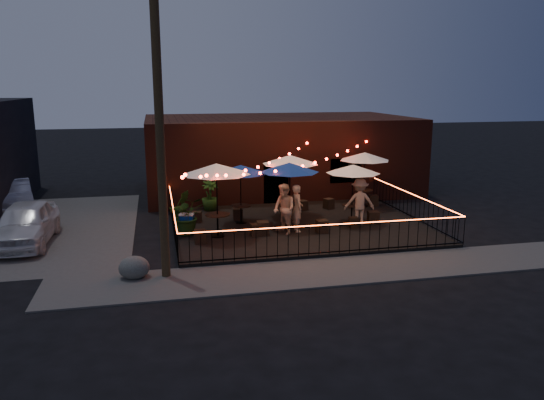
% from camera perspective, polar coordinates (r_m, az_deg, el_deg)
% --- Properties ---
extents(ground, '(110.00, 110.00, 0.00)m').
position_cam_1_polar(ground, '(19.85, 4.33, -4.49)').
color(ground, black).
rests_on(ground, ground).
extents(patio, '(10.00, 8.00, 0.15)m').
position_cam_1_polar(patio, '(21.68, 2.81, -2.80)').
color(patio, black).
rests_on(patio, ground).
extents(sidewalk, '(18.00, 2.50, 0.05)m').
position_cam_1_polar(sidewalk, '(16.92, 7.52, -7.51)').
color(sidewalk, '#474542').
rests_on(sidewalk, ground).
extents(brick_building, '(14.00, 8.00, 4.00)m').
position_cam_1_polar(brick_building, '(29.15, 0.62, 5.00)').
color(brick_building, '#3E1810').
rests_on(brick_building, ground).
extents(utility_pole, '(0.26, 0.26, 8.00)m').
position_cam_1_polar(utility_pole, '(15.67, -11.91, 5.71)').
color(utility_pole, '#362416').
rests_on(utility_pole, ground).
extents(fence_front, '(10.00, 0.04, 1.04)m').
position_cam_1_polar(fence_front, '(17.84, 6.21, -4.26)').
color(fence_front, black).
rests_on(fence_front, patio).
extents(fence_left, '(0.04, 8.00, 1.04)m').
position_cam_1_polar(fence_left, '(20.81, -10.58, -1.97)').
color(fence_left, black).
rests_on(fence_left, patio).
extents(fence_right, '(0.04, 8.00, 1.04)m').
position_cam_1_polar(fence_right, '(23.32, 14.77, -0.62)').
color(fence_right, black).
rests_on(fence_right, patio).
extents(festoon_lights, '(10.02, 8.72, 1.32)m').
position_cam_1_polar(festoon_lights, '(20.64, 0.39, 3.38)').
color(festoon_lights, '#FF1E10').
rests_on(festoon_lights, ground).
extents(cafe_table_0, '(3.07, 3.07, 2.76)m').
position_cam_1_polar(cafe_table_0, '(19.47, -6.00, 3.23)').
color(cafe_table_0, black).
rests_on(cafe_table_0, patio).
extents(cafe_table_1, '(2.47, 2.47, 2.41)m').
position_cam_1_polar(cafe_table_1, '(21.38, -3.41, 3.22)').
color(cafe_table_1, black).
rests_on(cafe_table_1, patio).
extents(cafe_table_2, '(2.76, 2.76, 2.59)m').
position_cam_1_polar(cafe_table_2, '(20.81, 1.88, 3.43)').
color(cafe_table_2, black).
rests_on(cafe_table_2, patio).
extents(cafe_table_3, '(3.08, 3.08, 2.65)m').
position_cam_1_polar(cafe_table_3, '(22.54, 1.96, 4.27)').
color(cafe_table_3, black).
rests_on(cafe_table_3, patio).
extents(cafe_table_4, '(2.90, 2.90, 2.41)m').
position_cam_1_polar(cafe_table_4, '(21.67, 8.72, 3.23)').
color(cafe_table_4, black).
rests_on(cafe_table_4, patio).
extents(cafe_table_5, '(2.44, 2.44, 2.54)m').
position_cam_1_polar(cafe_table_5, '(24.68, 9.94, 4.56)').
color(cafe_table_5, black).
rests_on(cafe_table_5, patio).
extents(bistro_chair_0, '(0.41, 0.41, 0.48)m').
position_cam_1_polar(bistro_chair_0, '(19.23, -7.75, -3.92)').
color(bistro_chair_0, black).
rests_on(bistro_chair_0, patio).
extents(bistro_chair_1, '(0.41, 0.41, 0.46)m').
position_cam_1_polar(bistro_chair_1, '(19.95, -1.75, -3.23)').
color(bistro_chair_1, black).
rests_on(bistro_chair_1, patio).
extents(bistro_chair_2, '(0.44, 0.44, 0.44)m').
position_cam_1_polar(bistro_chair_2, '(22.11, -8.09, -1.81)').
color(bistro_chair_2, black).
rests_on(bistro_chair_2, patio).
extents(bistro_chair_3, '(0.42, 0.42, 0.47)m').
position_cam_1_polar(bistro_chair_3, '(22.36, -3.69, -1.52)').
color(bistro_chair_3, black).
rests_on(bistro_chair_3, patio).
extents(bistro_chair_4, '(0.46, 0.46, 0.51)m').
position_cam_1_polar(bistro_chair_4, '(20.08, -1.02, -3.05)').
color(bistro_chair_4, black).
rests_on(bistro_chair_4, patio).
extents(bistro_chair_5, '(0.42, 0.42, 0.49)m').
position_cam_1_polar(bistro_chair_5, '(20.46, 5.39, -2.83)').
color(bistro_chair_5, black).
rests_on(bistro_chair_5, patio).
extents(bistro_chair_6, '(0.44, 0.44, 0.49)m').
position_cam_1_polar(bistro_chair_6, '(23.15, 1.57, -0.99)').
color(bistro_chair_6, black).
rests_on(bistro_chair_6, patio).
extents(bistro_chair_7, '(0.45, 0.45, 0.43)m').
position_cam_1_polar(bistro_chair_7, '(24.05, 3.34, -0.56)').
color(bistro_chair_7, black).
rests_on(bistro_chair_7, patio).
extents(bistro_chair_8, '(0.40, 0.40, 0.42)m').
position_cam_1_polar(bistro_chair_8, '(21.34, 8.76, -2.40)').
color(bistro_chair_8, black).
rests_on(bistro_chair_8, patio).
extents(bistro_chair_9, '(0.49, 0.49, 0.51)m').
position_cam_1_polar(bistro_chair_9, '(22.06, 10.84, -1.86)').
color(bistro_chair_9, black).
rests_on(bistro_chair_9, patio).
extents(bistro_chair_10, '(0.51, 0.51, 0.46)m').
position_cam_1_polar(bistro_chair_10, '(24.40, 6.12, -0.39)').
color(bistro_chair_10, black).
rests_on(bistro_chair_10, patio).
extents(bistro_chair_11, '(0.47, 0.47, 0.49)m').
position_cam_1_polar(bistro_chair_11, '(25.28, 10.82, -0.05)').
color(bistro_chair_11, black).
rests_on(bistro_chair_11, patio).
extents(patron_a, '(0.46, 0.68, 1.83)m').
position_cam_1_polar(patron_a, '(20.43, 2.74, -0.88)').
color(patron_a, tan).
rests_on(patron_a, patio).
extents(patron_b, '(1.03, 1.15, 1.94)m').
position_cam_1_polar(patron_b, '(20.04, 1.31, -0.98)').
color(patron_b, '#D79F8C').
rests_on(patron_b, patio).
extents(patron_c, '(1.33, 0.91, 1.89)m').
position_cam_1_polar(patron_c, '(21.70, 9.39, -0.17)').
color(patron_c, tan).
rests_on(patron_c, patio).
extents(potted_shrub_a, '(1.34, 1.16, 1.48)m').
position_cam_1_polar(potted_shrub_a, '(20.28, -9.13, -1.63)').
color(potted_shrub_a, '#14360F').
rests_on(potted_shrub_a, patio).
extents(potted_shrub_b, '(0.87, 0.78, 1.31)m').
position_cam_1_polar(potted_shrub_b, '(22.32, -9.72, -0.59)').
color(potted_shrub_b, '#0F340B').
rests_on(potted_shrub_b, patio).
extents(potted_shrub_c, '(0.97, 0.97, 1.36)m').
position_cam_1_polar(potted_shrub_c, '(24.01, -6.70, 0.48)').
color(potted_shrub_c, '#174014').
rests_on(potted_shrub_c, patio).
extents(cooler, '(0.65, 0.53, 0.75)m').
position_cam_1_polar(cooler, '(20.55, -9.14, -2.49)').
color(cooler, '#0734C7').
rests_on(cooler, patio).
extents(boulder, '(0.92, 0.79, 0.71)m').
position_cam_1_polar(boulder, '(16.55, -14.61, -7.06)').
color(boulder, '#484843').
rests_on(boulder, ground).
extents(car_white, '(1.93, 4.58, 1.55)m').
position_cam_1_polar(car_white, '(21.30, -24.99, -2.31)').
color(car_white, silver).
rests_on(car_white, ground).
extents(car_silver, '(2.62, 4.56, 1.42)m').
position_cam_1_polar(car_silver, '(27.22, -26.09, 0.44)').
color(car_silver, '#9C9EA5').
rests_on(car_silver, ground).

